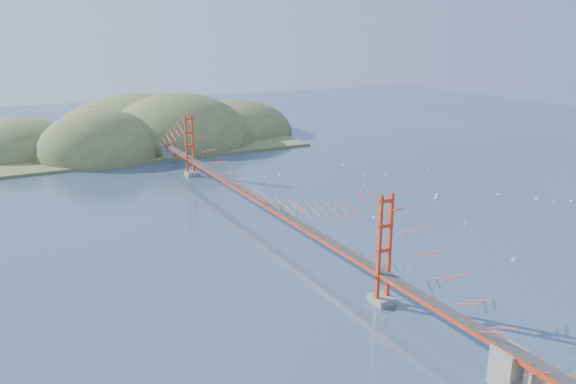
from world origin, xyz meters
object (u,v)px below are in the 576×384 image
sailboat_0 (374,217)px  sailboat_1 (365,184)px  sailboat_2 (436,198)px  bridge (256,173)px

sailboat_0 → sailboat_1: bearing=58.0°
sailboat_1 → sailboat_2: sailboat_2 is taller
bridge → sailboat_0: bearing=-26.4°
sailboat_0 → sailboat_1: size_ratio=1.19×
sailboat_0 → sailboat_2: 15.20m
sailboat_0 → sailboat_2: size_ratio=0.97×
sailboat_2 → bridge: bearing=171.0°
bridge → sailboat_0: 18.83m
bridge → sailboat_1: size_ratio=160.33×
sailboat_0 → sailboat_2: (14.90, 2.96, 0.00)m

